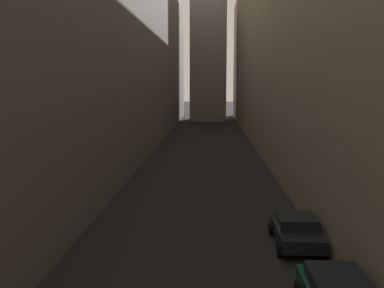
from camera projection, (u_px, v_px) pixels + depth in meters
ground_plane at (205, 156)px, 43.80m from camera, size 264.00×264.00×0.00m
building_block_left at (78, 45)px, 44.83m from camera, size 14.78×108.00×22.01m
building_block_right at (317, 36)px, 43.70m from camera, size 11.10×108.00×23.58m
parked_car_right_far at (296, 230)px, 19.50m from camera, size 2.03×4.05×1.33m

